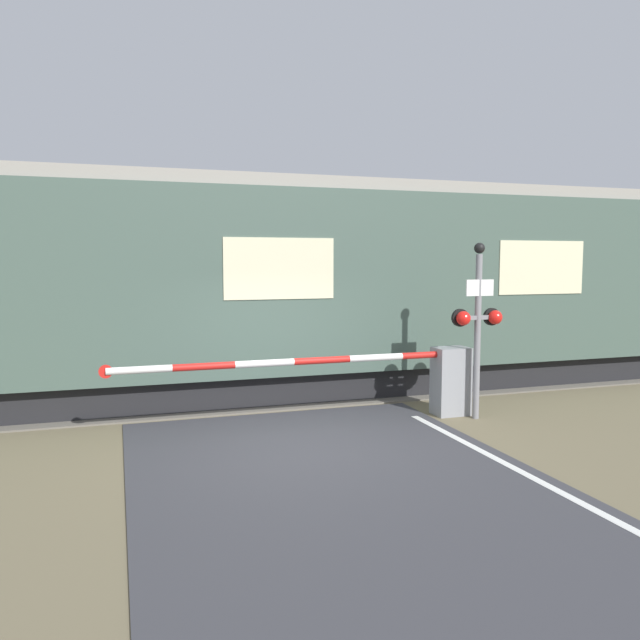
# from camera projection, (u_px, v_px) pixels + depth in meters

# --- Properties ---
(ground_plane) EXTENTS (80.00, 80.00, 0.00)m
(ground_plane) POSITION_uv_depth(u_px,v_px,m) (305.00, 446.00, 9.09)
(ground_plane) COLOR #6B6047
(track_bed) EXTENTS (36.00, 3.20, 0.13)m
(track_bed) POSITION_uv_depth(u_px,v_px,m) (252.00, 393.00, 12.60)
(track_bed) COLOR #666056
(track_bed) RESTS_ON ground_plane
(train) EXTENTS (20.07, 2.99, 4.24)m
(train) POSITION_uv_depth(u_px,v_px,m) (261.00, 287.00, 12.46)
(train) COLOR black
(train) RESTS_ON ground_plane
(crossing_barrier) EXTENTS (6.11, 0.44, 1.19)m
(crossing_barrier) POSITION_uv_depth(u_px,v_px,m) (424.00, 377.00, 10.73)
(crossing_barrier) COLOR gray
(crossing_barrier) RESTS_ON ground_plane
(signal_post) EXTENTS (0.91, 0.26, 2.99)m
(signal_post) POSITION_uv_depth(u_px,v_px,m) (478.00, 320.00, 10.50)
(signal_post) COLOR gray
(signal_post) RESTS_ON ground_plane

